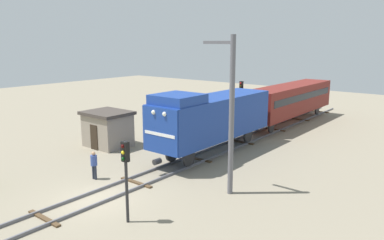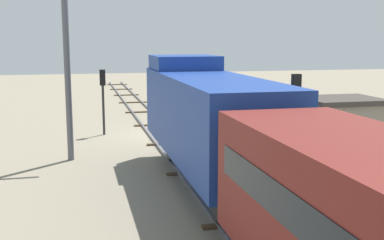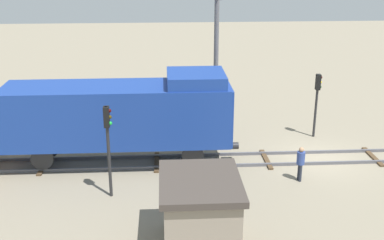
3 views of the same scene
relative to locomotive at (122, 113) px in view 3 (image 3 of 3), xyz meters
name	(u,v)px [view 3 (image 3 of 3)]	position (x,y,z in m)	size (l,w,h in m)	color
ground_plane	(320,159)	(0.00, -10.22, -2.77)	(102.86, 102.86, 0.00)	gray
railway_track	(320,158)	(0.00, -10.22, -2.70)	(2.40, 68.57, 0.16)	#595960
locomotive	(122,113)	(0.00, 0.00, 0.00)	(2.90, 11.60, 4.60)	navy
traffic_signal_near	(317,94)	(3.20, -10.85, -0.14)	(0.32, 0.34, 3.76)	#262628
traffic_signal_mid	(108,135)	(-3.40, 0.34, 0.13)	(0.32, 0.34, 4.18)	#262628
worker_near_track	(301,161)	(-2.40, -8.45, -1.78)	(0.38, 0.38, 1.70)	#262B38
catenary_mast	(216,58)	(4.94, -5.20, 1.65)	(1.94, 0.28, 8.34)	#595960
relay_hut	(200,213)	(-7.50, -3.31, -1.38)	(3.50, 2.90, 2.74)	gray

